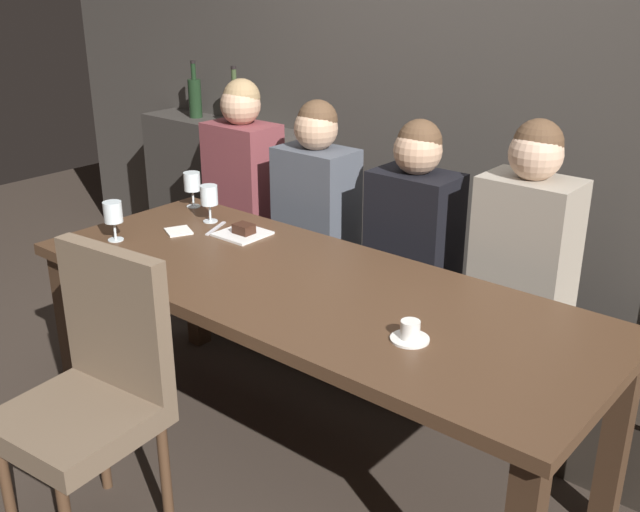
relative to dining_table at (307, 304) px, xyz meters
name	(u,v)px	position (x,y,z in m)	size (l,w,h in m)	color
ground	(308,454)	(0.00, 0.00, -0.65)	(9.00, 9.00, 0.00)	#382D26
back_wall_tiled	(488,36)	(0.00, 1.22, 0.85)	(6.00, 0.12, 3.00)	#423D38
back_counter	(224,201)	(-1.55, 1.04, -0.18)	(1.10, 0.28, 0.95)	#38342F
dining_table	(307,304)	(0.00, 0.00, 0.00)	(2.20, 0.84, 0.74)	#412B1C
banquette_bench	(409,338)	(0.00, 0.70, -0.42)	(2.50, 0.44, 0.45)	#312A23
chair_near_side	(94,382)	(-0.27, -0.72, -0.09)	(0.48, 0.48, 0.98)	#4C3321
diner_redhead	(243,166)	(-1.05, 0.72, 0.19)	(0.36, 0.24, 0.83)	brown
diner_bearded	(316,189)	(-0.54, 0.70, 0.17)	(0.36, 0.24, 0.78)	#4C515B
diner_far_end	(414,215)	(0.00, 0.69, 0.16)	(0.36, 0.24, 0.77)	black
diner_near_end	(527,234)	(0.50, 0.70, 0.19)	(0.36, 0.24, 0.83)	#9E9384
wine_bottle_dark_red	(195,97)	(-1.76, 1.04, 0.42)	(0.08, 0.08, 0.33)	black
wine_bottle_pale_label	(235,104)	(-1.40, 1.02, 0.42)	(0.08, 0.08, 0.33)	#384728
wine_glass_end_left	(113,214)	(-0.88, -0.18, 0.20)	(0.08, 0.08, 0.16)	silver
wine_glass_near_right	(192,183)	(-0.98, 0.32, 0.20)	(0.08, 0.08, 0.16)	silver
wine_glass_far_right	(209,196)	(-0.76, 0.23, 0.20)	(0.08, 0.08, 0.16)	silver
espresso_cup	(410,332)	(0.52, -0.13, 0.11)	(0.12, 0.12, 0.06)	white
dessert_plate	(243,232)	(-0.52, 0.20, 0.10)	(0.19, 0.19, 0.05)	white
fork_on_table	(216,228)	(-0.67, 0.18, 0.09)	(0.02, 0.17, 0.01)	silver
folded_napkin	(179,231)	(-0.76, 0.05, 0.09)	(0.11, 0.10, 0.01)	silver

